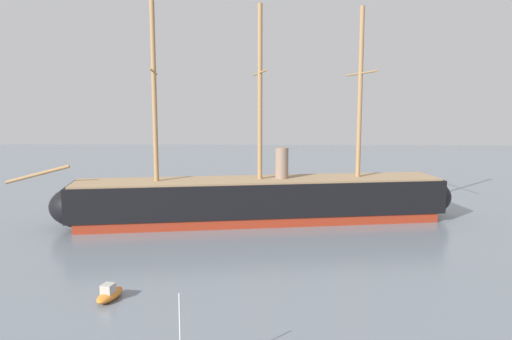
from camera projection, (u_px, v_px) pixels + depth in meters
The scene contains 4 objects.
tall_ship at pixel (260, 199), 80.61m from camera, with size 71.65×19.29×34.60m.
motorboat_mid_left at pixel (110, 294), 49.27m from camera, with size 2.56×4.33×1.70m.
motorboat_far_left at pixel (108, 225), 76.85m from camera, with size 2.13×4.01×1.60m.
dinghy_distant_centre at pixel (288, 214), 85.50m from camera, with size 2.84×1.32×0.66m.
Camera 1 is at (-2.49, -21.88, 19.65)m, focal length 34.75 mm.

